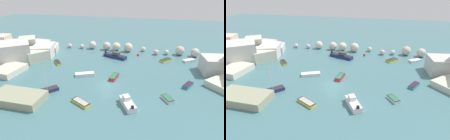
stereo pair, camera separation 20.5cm
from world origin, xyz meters
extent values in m
plane|color=#45747A|center=(0.00, 0.00, 0.00)|extent=(160.00, 160.00, 0.00)
cube|color=beige|center=(-24.05, 1.08, 0.70)|extent=(6.22, 7.44, 1.39)
cube|color=silver|center=(-21.59, 13.18, 1.68)|extent=(6.77, 7.81, 3.36)
cube|color=beige|center=(-27.87, 15.15, 2.30)|extent=(6.79, 7.05, 4.59)
cube|color=beige|center=(-21.87, 17.14, 1.02)|extent=(5.97, 6.84, 2.04)
cube|color=beige|center=(-34.51, 11.75, 2.91)|extent=(6.25, 5.16, 5.83)
cube|color=beige|center=(-22.34, 10.19, 1.50)|extent=(8.67, 8.61, 3.00)
cube|color=beige|center=(-26.32, 19.43, 1.24)|extent=(5.85, 4.86, 2.49)
cube|color=beige|center=(-26.99, 7.33, 2.71)|extent=(10.87, 10.69, 5.42)
cube|color=beige|center=(24.96, 11.27, 1.93)|extent=(9.20, 6.65, 3.87)
sphere|color=silver|center=(-17.46, 21.89, 0.68)|extent=(1.36, 1.36, 1.36)
sphere|color=silver|center=(-13.37, 22.03, 0.69)|extent=(1.37, 1.37, 1.37)
sphere|color=beige|center=(-9.93, 22.56, 1.20)|extent=(2.40, 2.40, 2.40)
sphere|color=beige|center=(-5.24, 22.36, 1.25)|extent=(2.49, 2.49, 2.49)
sphere|color=beige|center=(-2.17, 22.31, 1.26)|extent=(2.52, 2.52, 2.52)
sphere|color=beige|center=(1.60, 21.97, 1.35)|extent=(2.70, 2.70, 2.70)
sphere|color=beige|center=(6.15, 23.03, 0.72)|extent=(1.44, 1.44, 1.44)
sphere|color=beige|center=(10.04, 20.93, 0.76)|extent=(1.53, 1.53, 1.53)
sphere|color=silver|center=(13.06, 21.63, 0.70)|extent=(1.41, 1.41, 1.41)
sphere|color=beige|center=(16.80, 22.12, 1.31)|extent=(2.61, 2.61, 2.61)
sphere|color=beige|center=(20.91, 21.44, 1.23)|extent=(2.47, 2.47, 2.47)
cube|color=#9A9B7D|center=(-14.43, -9.26, 0.73)|extent=(9.60, 5.47, 1.47)
sphere|color=red|center=(4.98, 18.95, 0.33)|extent=(0.66, 0.66, 0.66)
cube|color=red|center=(0.91, 3.27, 0.30)|extent=(1.79, 3.61, 0.59)
cube|color=black|center=(0.91, 3.27, 0.62)|extent=(1.76, 3.54, 0.06)
cube|color=#2D7047|center=(0.91, 3.27, 0.63)|extent=(1.52, 3.07, 0.08)
cube|color=navy|center=(-10.88, -5.24, 0.31)|extent=(4.17, 4.21, 0.62)
cube|color=#30252E|center=(-10.88, -5.24, 0.65)|extent=(4.08, 4.12, 0.06)
cylinder|color=silver|center=(-10.88, -5.24, 3.06)|extent=(0.10, 0.10, 4.88)
cube|color=gold|center=(-15.45, 8.80, 0.23)|extent=(3.02, 3.30, 0.46)
cube|color=#2F2028|center=(-15.45, 8.80, 0.49)|extent=(2.96, 3.23, 0.06)
cube|color=silver|center=(12.31, -3.42, 0.25)|extent=(2.51, 2.95, 0.49)
cube|color=#1F1D2D|center=(12.31, -3.42, 0.52)|extent=(2.46, 2.90, 0.06)
cube|color=#2D7047|center=(12.31, -3.42, 0.53)|extent=(2.14, 2.51, 0.08)
cube|color=yellow|center=(12.67, 16.26, 0.25)|extent=(3.48, 3.59, 0.51)
cube|color=#203231|center=(12.67, 16.26, 0.54)|extent=(3.41, 3.52, 0.06)
cube|color=white|center=(18.81, 17.24, 0.29)|extent=(3.57, 2.99, 0.58)
cube|color=teal|center=(16.69, 2.72, 0.26)|extent=(2.64, 3.34, 0.52)
cube|color=#2F1B33|center=(16.69, 2.72, 0.55)|extent=(2.59, 3.28, 0.06)
cube|color=yellow|center=(-2.91, -7.84, 0.25)|extent=(3.98, 3.07, 0.51)
cube|color=black|center=(-2.91, -7.84, 0.54)|extent=(3.90, 3.01, 0.06)
cube|color=#ADA89E|center=(-2.91, -7.84, 0.55)|extent=(3.39, 2.61, 0.08)
cube|color=silver|center=(-6.01, 3.32, 0.32)|extent=(4.55, 2.98, 0.64)
cube|color=navy|center=(-1.32, 16.06, 0.40)|extent=(7.01, 4.00, 0.80)
cube|color=#26212F|center=(-1.32, 16.06, 0.83)|extent=(6.87, 3.92, 0.06)
cube|color=#3F444C|center=(-0.95, 15.92, 1.28)|extent=(2.31, 1.76, 0.96)
cube|color=black|center=(-4.38, 17.22, 1.05)|extent=(0.49, 0.54, 0.50)
cube|color=silver|center=(5.34, -6.82, 0.50)|extent=(3.64, 4.83, 1.00)
cube|color=silver|center=(5.03, -6.24, 1.38)|extent=(1.63, 1.71, 0.76)
cube|color=black|center=(6.37, -8.71, 1.25)|extent=(0.56, 0.53, 0.50)
cube|color=gold|center=(-16.91, -9.76, 0.20)|extent=(2.36, 2.84, 0.40)
cube|color=#1A2E2E|center=(-16.91, -9.76, 0.43)|extent=(2.31, 2.78, 0.06)
camera|label=1|loc=(8.61, -35.80, 20.36)|focal=31.79mm
camera|label=2|loc=(8.82, -35.75, 20.36)|focal=31.79mm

